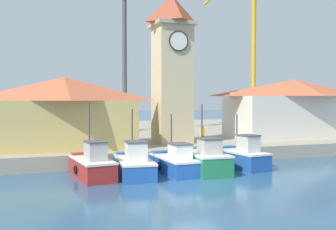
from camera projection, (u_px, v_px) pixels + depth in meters
ground_plane at (195, 185)px, 21.29m from camera, size 300.00×300.00×0.00m
quay_wharf at (106, 135)px, 46.30m from camera, size 120.00×40.00×1.03m
fishing_boat_far_left at (92, 165)px, 23.31m from camera, size 2.34×4.71×4.45m
fishing_boat_left_outer at (134, 164)px, 23.90m from camera, size 2.42×5.14×4.06m
fishing_boat_left_inner at (175, 162)px, 24.88m from camera, size 2.12×4.81×3.73m
fishing_boat_mid_left at (205, 160)px, 25.00m from camera, size 2.27×4.47×4.36m
fishing_boat_center at (242, 157)px, 26.74m from camera, size 2.39×4.44×3.66m
clock_tower at (172, 65)px, 32.93m from camera, size 3.34×3.34×13.96m
warehouse_left at (65, 111)px, 29.70m from camera, size 10.31×6.81×5.34m
warehouse_right at (294, 108)px, 38.08m from camera, size 13.19×6.02×5.59m
port_crane_near at (125, 65)px, 45.88m from camera, size 4.46×6.86×19.67m
port_crane_far at (252, 64)px, 50.89m from camera, size 4.81×9.15×21.80m
dock_worker_near_tower at (202, 135)px, 30.54m from camera, size 0.34×0.22×1.62m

